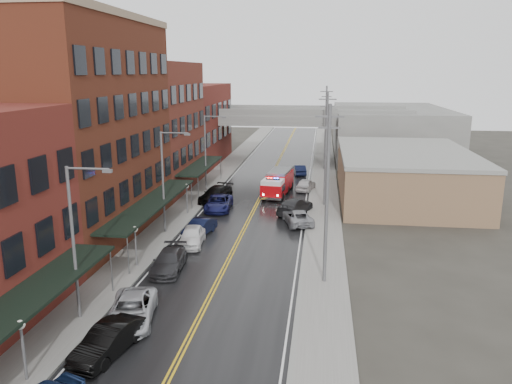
{
  "coord_description": "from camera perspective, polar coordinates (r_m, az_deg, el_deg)",
  "views": [
    {
      "loc": [
        6.77,
        -16.73,
        13.96
      ],
      "look_at": [
        0.8,
        28.05,
        3.0
      ],
      "focal_mm": 35.0,
      "sensor_mm": 36.0,
      "label": 1
    }
  ],
  "objects": [
    {
      "name": "globe_lamp_1",
      "position": [
        37.15,
        -13.65,
        -5.03
      ],
      "size": [
        0.44,
        0.44,
        3.12
      ],
      "color": "#59595B",
      "rests_on": "ground"
    },
    {
      "name": "parked_car_left_5",
      "position": [
        43.87,
        -6.47,
        -4.04
      ],
      "size": [
        2.41,
        4.51,
        1.41
      ],
      "primitive_type": "imported",
      "rotation": [
        0.0,
        0.0,
        -0.22
      ],
      "color": "black",
      "rests_on": "ground"
    },
    {
      "name": "parked_car_left_1",
      "position": [
        27.22,
        -16.56,
        -15.97
      ],
      "size": [
        2.57,
        4.88,
        1.53
      ],
      "primitive_type": "imported",
      "rotation": [
        0.0,
        0.0,
        -0.21
      ],
      "color": "black",
      "rests_on": "ground"
    },
    {
      "name": "parked_car_left_7",
      "position": [
        54.96,
        -4.62,
        -0.25
      ],
      "size": [
        3.47,
        5.96,
        1.62
      ],
      "primitive_type": "imported",
      "rotation": [
        0.0,
        0.0,
        -0.23
      ],
      "color": "black",
      "rests_on": "ground"
    },
    {
      "name": "awning_2",
      "position": [
        59.99,
        -6.3,
        3.01
      ],
      "size": [
        2.6,
        13.0,
        3.09
      ],
      "color": "black",
      "rests_on": "ground"
    },
    {
      "name": "tan_building",
      "position": [
        58.61,
        16.5,
        1.79
      ],
      "size": [
        14.0,
        22.0,
        5.0
      ],
      "primitive_type": "cube",
      "color": "#825E46",
      "rests_on": "ground"
    },
    {
      "name": "globe_lamp_2",
      "position": [
        49.93,
        -7.93,
        0.01
      ],
      "size": [
        0.44,
        0.44,
        3.12
      ],
      "color": "#59595B",
      "rests_on": "ground"
    },
    {
      "name": "awning_0",
      "position": [
        27.45,
        -25.05,
        -11.29
      ],
      "size": [
        2.6,
        16.0,
        3.09
      ],
      "color": "black",
      "rests_on": "ground"
    },
    {
      "name": "utility_pole_1",
      "position": [
        52.29,
        8.01,
        5.09
      ],
      "size": [
        1.8,
        0.24,
        12.0
      ],
      "color": "#59595B",
      "rests_on": "ground"
    },
    {
      "name": "road",
      "position": [
        49.23,
        -0.63,
        -2.82
      ],
      "size": [
        11.0,
        160.0,
        0.02
      ],
      "primitive_type": "cube",
      "color": "black",
      "rests_on": "ground"
    },
    {
      "name": "street_lamp_1",
      "position": [
        43.74,
        -10.31,
        1.84
      ],
      "size": [
        2.64,
        0.22,
        9.0
      ],
      "color": "#59595B",
      "rests_on": "ground"
    },
    {
      "name": "curb_right",
      "position": [
        48.76,
        5.96,
        -2.98
      ],
      "size": [
        0.3,
        160.0,
        0.15
      ],
      "primitive_type": "cube",
      "color": "gray",
      "rests_on": "ground"
    },
    {
      "name": "utility_pole_0",
      "position": [
        32.64,
        8.13,
        -0.06
      ],
      "size": [
        1.8,
        0.24,
        12.0
      ],
      "color": "#59595B",
      "rests_on": "ground"
    },
    {
      "name": "parked_car_left_3",
      "position": [
        36.6,
        -9.93,
        -7.78
      ],
      "size": [
        2.4,
        5.12,
        1.44
      ],
      "primitive_type": "imported",
      "rotation": [
        0.0,
        0.0,
        0.08
      ],
      "color": "#29292C",
      "rests_on": "ground"
    },
    {
      "name": "street_lamp_2",
      "position": [
        58.93,
        -5.58,
        5.01
      ],
      "size": [
        2.64,
        0.22,
        9.0
      ],
      "color": "#59595B",
      "rests_on": "ground"
    },
    {
      "name": "parked_car_right_3",
      "position": [
        69.25,
        4.97,
        2.55
      ],
      "size": [
        2.19,
        4.45,
        1.4
      ],
      "primitive_type": "imported",
      "rotation": [
        0.0,
        0.0,
        3.31
      ],
      "color": "black",
      "rests_on": "ground"
    },
    {
      "name": "utility_pole_2",
      "position": [
        72.14,
        7.95,
        7.42
      ],
      "size": [
        1.8,
        0.24,
        12.0
      ],
      "color": "#59595B",
      "rests_on": "ground"
    },
    {
      "name": "curb_left",
      "position": [
        50.3,
        -7.02,
        -2.49
      ],
      "size": [
        0.3,
        160.0,
        0.15
      ],
      "primitive_type": "cube",
      "color": "gray",
      "rests_on": "ground"
    },
    {
      "name": "parked_car_right_0",
      "position": [
        46.89,
        4.75,
        -2.86
      ],
      "size": [
        3.57,
        5.37,
        1.37
      ],
      "primitive_type": "imported",
      "rotation": [
        0.0,
        0.0,
        3.43
      ],
      "color": "gray",
      "rests_on": "ground"
    },
    {
      "name": "fire_truck",
      "position": [
        57.46,
        2.49,
        1.08
      ],
      "size": [
        3.73,
        7.71,
        2.73
      ],
      "rotation": [
        0.0,
        0.0,
        -0.12
      ],
      "color": "#B2080E",
      "rests_on": "ground"
    },
    {
      "name": "awning_1",
      "position": [
        43.61,
        -11.77,
        -1.22
      ],
      "size": [
        2.6,
        18.0,
        3.09
      ],
      "color": "black",
      "rests_on": "ground"
    },
    {
      "name": "sidewalk_right",
      "position": [
        48.75,
        7.91,
        -3.04
      ],
      "size": [
        3.0,
        160.0,
        0.15
      ],
      "primitive_type": "cube",
      "color": "slate",
      "rests_on": "ground"
    },
    {
      "name": "parked_car_right_1",
      "position": [
        50.21,
        4.46,
        -1.6
      ],
      "size": [
        3.96,
        5.93,
        1.6
      ],
      "primitive_type": "imported",
      "rotation": [
        0.0,
        0.0,
        2.8
      ],
      "color": "#252528",
      "rests_on": "ground"
    },
    {
      "name": "parked_car_right_2",
      "position": [
        60.03,
        5.71,
        0.84
      ],
      "size": [
        2.54,
        4.56,
        1.47
      ],
      "primitive_type": "imported",
      "rotation": [
        0.0,
        0.0,
        2.94
      ],
      "color": "silver",
      "rests_on": "ground"
    },
    {
      "name": "sidewalk_left",
      "position": [
        50.74,
        -8.82,
        -2.41
      ],
      "size": [
        3.0,
        160.0,
        0.15
      ],
      "primitive_type": "cube",
      "color": "slate",
      "rests_on": "ground"
    },
    {
      "name": "brick_building_b",
      "position": [
        44.79,
        -19.22,
        6.53
      ],
      "size": [
        9.0,
        20.0,
        18.0
      ],
      "primitive_type": "cube",
      "color": "#4D2114",
      "rests_on": "ground"
    },
    {
      "name": "parked_car_left_6",
      "position": [
        51.48,
        -4.29,
        -1.26
      ],
      "size": [
        2.82,
        5.57,
        1.51
      ],
      "primitive_type": "imported",
      "rotation": [
        0.0,
        0.0,
        0.06
      ],
      "color": "#14164C",
      "rests_on": "ground"
    },
    {
      "name": "parked_car_left_2",
      "position": [
        30.0,
        -14.04,
        -12.94
      ],
      "size": [
        3.5,
        5.73,
        1.48
      ],
      "primitive_type": "imported",
      "rotation": [
        0.0,
        0.0,
        0.21
      ],
      "color": "#B5B8BE",
      "rests_on": "ground"
    },
    {
      "name": "overpass",
      "position": [
        79.42,
        2.68,
        7.86
      ],
      "size": [
        40.0,
        10.0,
        7.5
      ],
      "color": "slate",
      "rests_on": "ground"
    },
    {
      "name": "parked_car_left_4",
      "position": [
        41.47,
        -7.33,
        -5.0
      ],
      "size": [
        2.29,
        4.77,
        1.57
      ],
      "primitive_type": "imported",
      "rotation": [
        0.0,
        0.0,
        0.1
      ],
      "color": "white",
      "rests_on": "ground"
    },
    {
      "name": "brick_building_c",
      "position": [
        60.99,
        -11.77,
        7.27
      ],
      "size": [
        9.0,
        15.0,
        15.0
      ],
      "primitive_type": "cube",
      "color": "maroon",
      "rests_on": "ground"
    },
    {
      "name": "right_far_block",
      "position": [
        88.02,
        14.97,
        6.68
      ],
      "size": [
        18.0,
        30.0,
        8.0
      ],
      "primitive_type": "cube",
      "color": "slate",
      "rests_on": "ground"
    },
    {
      "name": "street_lamp_0",
      "position": [
        29.42,
        -19.8,
        -4.54
      ],
      "size": [
        2.64,
        0.22,
        9.0
      ],
      "color": "#59595B",
      "rests_on": "ground"
    },
    {
      "name": "brick_building_far",
      "position": [
        77.79,
        -7.47,
        7.65
      ],
      "size": [
        9.0,
        20.0,
        12.0
      ],
      "primitive_type": "cube",
      "color": "maroon",
      "rests_on": "ground"
    },
    {
      "name": "globe_lamp_0",
      "position": [
        25.69,
        -25.21,
        -14.73
      ],
      "size": [
        0.44,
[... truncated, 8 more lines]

